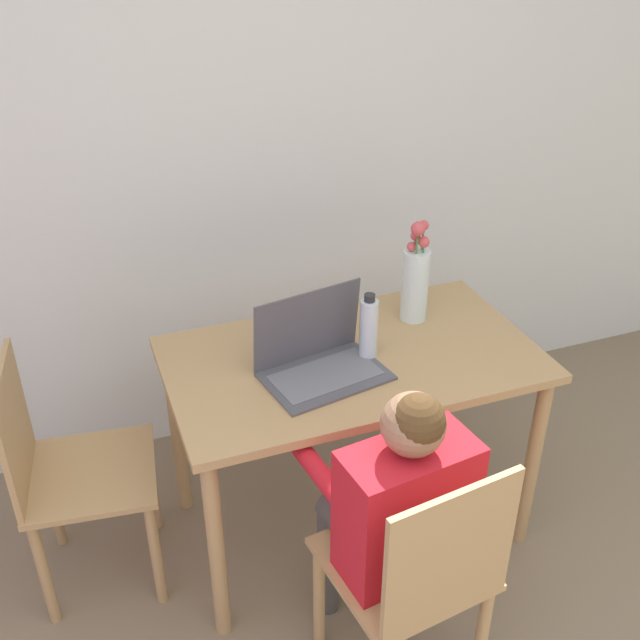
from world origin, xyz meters
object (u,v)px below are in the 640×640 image
Objects in this scene: chair_spare at (69,474)px; flower_vase at (415,280)px; laptop at (318,355)px; water_bottle at (369,328)px; person_seated at (396,500)px; chair_occupied at (416,577)px.

flower_vase is (1.22, 0.06, 0.44)m from chair_spare.
laptop is 0.48m from flower_vase.
laptop is at bearing -174.57° from water_bottle.
flower_vase reaches higher than person_seated.
chair_spare is 1.30m from flower_vase.
chair_spare is at bearing 160.50° from laptop.
water_bottle is at bearing -145.00° from flower_vase.
water_bottle is at bearing -108.67° from chair_occupied.
chair_spare is (-0.84, 0.75, 0.00)m from chair_occupied.
laptop is at bearing -155.78° from flower_vase.
person_seated is at bearing -119.36° from flower_vase.
flower_vase is at bearing -79.90° from chair_spare.
chair_occupied is at bearing -95.76° from laptop.
flower_vase reaches higher than chair_spare.
person_seated reaches higher than water_bottle.
flower_vase is (0.39, 0.70, 0.26)m from person_seated.
chair_occupied and chair_spare have the same top height.
chair_occupied is 0.85× the size of person_seated.
water_bottle reaches higher than chair_occupied.
water_bottle is (-0.25, -0.18, -0.04)m from flower_vase.
chair_occupied is 0.76m from water_bottle.
water_bottle is at bearing -89.48° from chair_spare.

